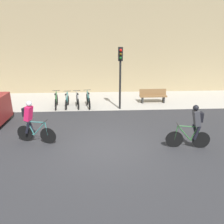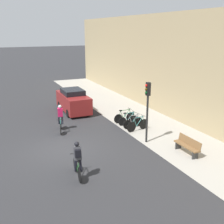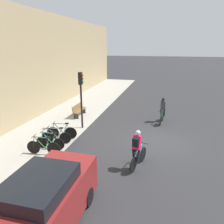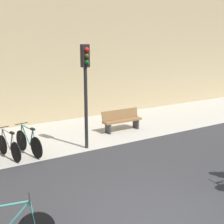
% 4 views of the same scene
% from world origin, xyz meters
% --- Properties ---
extents(ground, '(200.00, 200.00, 0.00)m').
position_xyz_m(ground, '(0.00, 0.00, 0.00)').
color(ground, '#2B2B2D').
extents(kerb_strip, '(44.00, 4.50, 0.01)m').
position_xyz_m(kerb_strip, '(0.00, 6.75, 0.00)').
color(kerb_strip, '#A39E93').
rests_on(kerb_strip, ground).
extents(building_facade, '(44.00, 0.60, 7.71)m').
position_xyz_m(building_facade, '(0.00, 9.30, 3.85)').
color(building_facade, tan).
rests_on(building_facade, ground).
extents(parked_bike_2, '(0.47, 1.62, 0.96)m').
position_xyz_m(parked_bike_2, '(-1.57, 5.31, 0.40)').
color(parked_bike_2, black).
rests_on(parked_bike_2, ground).
extents(parked_bike_3, '(0.48, 1.74, 0.99)m').
position_xyz_m(parked_bike_3, '(-0.92, 5.31, 0.42)').
color(parked_bike_3, black).
rests_on(parked_bike_3, ground).
extents(traffic_light_pole, '(0.26, 0.30, 3.63)m').
position_xyz_m(traffic_light_pole, '(1.02, 4.81, 2.51)').
color(traffic_light_pole, black).
rests_on(traffic_light_pole, ground).
extents(bench, '(1.78, 0.44, 0.89)m').
position_xyz_m(bench, '(3.33, 6.01, 0.47)').
color(bench, brown).
rests_on(bench, ground).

